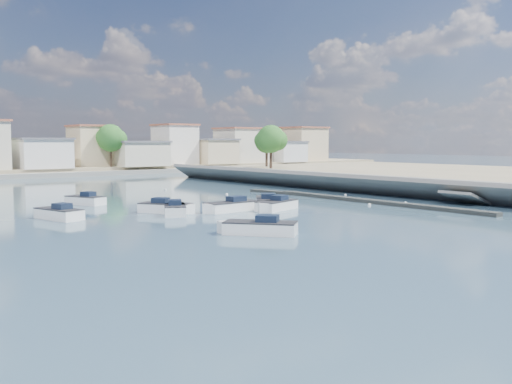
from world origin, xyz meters
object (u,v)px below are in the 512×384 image
motorboat_g (168,208)px  motorboat_e (57,214)px  motorboat_b (175,210)px  motorboat_c (229,207)px  motorboat_f (84,201)px  motorboat_h (268,202)px  motorboat_a (256,228)px  motorboat_d (275,206)px

motorboat_g → motorboat_e: bearing=167.4°
motorboat_b → motorboat_c: size_ratio=0.82×
motorboat_c → motorboat_g: 5.26m
motorboat_f → motorboat_g: (3.20, -10.66, 0.00)m
motorboat_e → motorboat_c: bearing=-17.8°
motorboat_b → motorboat_f: 12.20m
motorboat_b → motorboat_h: 9.82m
motorboat_a → motorboat_g: same height
motorboat_a → motorboat_c: (5.72, 11.12, 0.00)m
motorboat_h → motorboat_e: bearing=169.9°
motorboat_b → motorboat_e: 9.24m
motorboat_b → motorboat_g: bearing=90.5°
motorboat_b → motorboat_e: bearing=160.6°
motorboat_g → motorboat_h: bearing=-7.9°
motorboat_b → motorboat_e: (-8.72, 3.07, 0.00)m
motorboat_f → motorboat_g: size_ratio=0.96×
motorboat_d → motorboat_e: bearing=160.4°
motorboat_b → motorboat_h: bearing=-1.4°
motorboat_d → motorboat_e: (-17.11, 6.10, 0.00)m
motorboat_b → motorboat_c: 4.86m
motorboat_c → motorboat_f: size_ratio=1.24×
motorboat_a → motorboat_b: same height
motorboat_a → motorboat_h: same height
motorboat_f → motorboat_h: (13.03, -12.02, 0.00)m
motorboat_g → motorboat_c: bearing=-26.6°
motorboat_c → motorboat_d: (3.69, -1.80, -0.00)m
motorboat_d → motorboat_c: bearing=154.0°
motorboat_c → motorboat_e: 14.09m
motorboat_f → motorboat_g: same height
motorboat_a → motorboat_d: (9.41, 9.32, -0.00)m
motorboat_a → motorboat_e: same height
motorboat_c → motorboat_f: (-7.91, 13.01, -0.00)m
motorboat_a → motorboat_b: (1.02, 12.36, -0.00)m
motorboat_f → motorboat_a: bearing=-84.8°
motorboat_b → motorboat_g: (-0.01, 1.12, 0.00)m
motorboat_f → motorboat_h: 17.73m
motorboat_b → motorboat_g: size_ratio=0.98×
motorboat_e → motorboat_f: bearing=57.7°
motorboat_c → motorboat_h: size_ratio=0.97×
motorboat_e → motorboat_g: same height
motorboat_a → motorboat_c: 12.51m
motorboat_d → motorboat_f: same height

